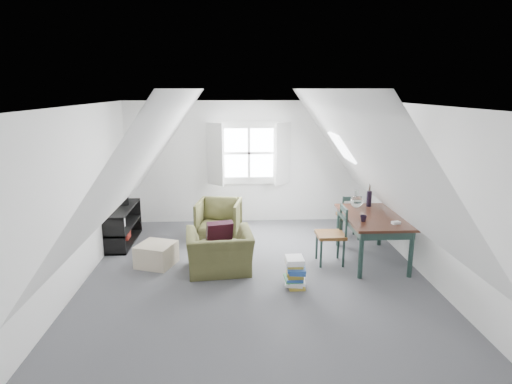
{
  "coord_description": "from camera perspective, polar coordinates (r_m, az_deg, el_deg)",
  "views": [
    {
      "loc": [
        -0.31,
        -5.94,
        2.72
      ],
      "look_at": [
        0.03,
        0.6,
        1.14
      ],
      "focal_mm": 30.0,
      "sensor_mm": 36.0,
      "label": 1
    }
  ],
  "objects": [
    {
      "name": "ottoman",
      "position": [
        7.0,
        -13.14,
        -8.12
      ],
      "size": [
        0.68,
        0.68,
        0.35
      ],
      "primitive_type": "cube",
      "rotation": [
        0.0,
        0.0,
        -0.34
      ],
      "color": "tan",
      "rests_on": "floor"
    },
    {
      "name": "wall_back",
      "position": [
        8.82,
        -0.96,
        3.97
      ],
      "size": [
        5.0,
        0.0,
        5.0
      ],
      "primitive_type": "plane",
      "rotation": [
        1.57,
        0.0,
        0.0
      ],
      "color": "white",
      "rests_on": "ground"
    },
    {
      "name": "skylight",
      "position": [
        7.53,
        11.37,
        5.87
      ],
      "size": [
        0.35,
        0.75,
        0.47
      ],
      "primitive_type": "cube",
      "rotation": [
        0.0,
        0.95,
        0.0
      ],
      "color": "white",
      "rests_on": "slope_right"
    },
    {
      "name": "dormer_window",
      "position": [
        8.71,
        -0.94,
        5.18
      ],
      "size": [
        1.71,
        0.35,
        1.3
      ],
      "color": "white",
      "rests_on": "wall_back"
    },
    {
      "name": "wall_left",
      "position": [
        6.5,
        -22.62,
        -0.58
      ],
      "size": [
        0.0,
        5.5,
        5.5
      ],
      "primitive_type": "plane",
      "rotation": [
        1.57,
        0.0,
        1.57
      ],
      "color": "white",
      "rests_on": "ground"
    },
    {
      "name": "electronics_box",
      "position": [
        8.23,
        -17.28,
        -0.9
      ],
      "size": [
        0.24,
        0.29,
        0.2
      ],
      "primitive_type": "cube",
      "rotation": [
        0.0,
        0.0,
        0.22
      ],
      "color": "black",
      "rests_on": "media_shelf"
    },
    {
      "name": "paper_box",
      "position": [
        6.74,
        18.15,
        -3.91
      ],
      "size": [
        0.13,
        0.1,
        0.04
      ],
      "primitive_type": "cube",
      "rotation": [
        0.0,
        0.0,
        0.21
      ],
      "color": "white",
      "rests_on": "dining_table"
    },
    {
      "name": "magazine_stack",
      "position": [
        6.13,
        5.25,
        -10.62
      ],
      "size": [
        0.32,
        0.38,
        0.43
      ],
      "rotation": [
        0.0,
        0.0,
        -0.3
      ],
      "color": "#B29933",
      "rests_on": "floor"
    },
    {
      "name": "armchair_near",
      "position": [
        6.69,
        -4.84,
        -10.49
      ],
      "size": [
        1.06,
        0.95,
        0.64
      ],
      "primitive_type": "imported",
      "rotation": [
        0.0,
        0.0,
        3.24
      ],
      "color": "#494924",
      "rests_on": "floor"
    },
    {
      "name": "wall_right",
      "position": [
        6.73,
        21.76,
        -0.04
      ],
      "size": [
        0.0,
        5.5,
        5.5
      ],
      "primitive_type": "plane",
      "rotation": [
        1.57,
        0.0,
        -1.57
      ],
      "color": "white",
      "rests_on": "ground"
    },
    {
      "name": "dining_chair_near",
      "position": [
        6.91,
        10.2,
        -5.51
      ],
      "size": [
        0.44,
        0.44,
        0.94
      ],
      "rotation": [
        0.0,
        0.0,
        -1.48
      ],
      "color": "brown",
      "rests_on": "floor"
    },
    {
      "name": "slope_left",
      "position": [
        6.14,
        -14.67,
        4.26
      ],
      "size": [
        3.19,
        5.5,
        4.48
      ],
      "primitive_type": "plane",
      "rotation": [
        0.0,
        2.19,
        0.0
      ],
      "color": "white",
      "rests_on": "wall_left"
    },
    {
      "name": "armchair_far",
      "position": [
        8.13,
        -4.92,
        -6.03
      ],
      "size": [
        0.89,
        0.91,
        0.72
      ],
      "primitive_type": "imported",
      "rotation": [
        0.0,
        0.0,
        -0.16
      ],
      "color": "#494924",
      "rests_on": "floor"
    },
    {
      "name": "slope_right",
      "position": [
        6.29,
        14.27,
        4.51
      ],
      "size": [
        3.19,
        5.5,
        4.48
      ],
      "primitive_type": "plane",
      "rotation": [
        0.0,
        -2.19,
        0.0
      ],
      "color": "white",
      "rests_on": "wall_right"
    },
    {
      "name": "cup",
      "position": [
        6.73,
        14.1,
        -3.83
      ],
      "size": [
        0.12,
        0.12,
        0.1
      ],
      "primitive_type": "imported",
      "rotation": [
        0.0,
        0.0,
        0.16
      ],
      "color": "black",
      "rests_on": "dining_table"
    },
    {
      "name": "media_shelf",
      "position": [
        8.08,
        -17.55,
        -4.53
      ],
      "size": [
        0.43,
        1.3,
        0.66
      ],
      "rotation": [
        0.0,
        0.0,
        0.08
      ],
      "color": "black",
      "rests_on": "floor"
    },
    {
      "name": "vase_twigs",
      "position": [
        7.58,
        14.85,
        -0.76
      ],
      "size": [
        0.09,
        0.1,
        0.67
      ],
      "rotation": [
        0.0,
        0.0,
        -0.33
      ],
      "color": "black",
      "rests_on": "dining_table"
    },
    {
      "name": "ceiling",
      "position": [
        5.95,
        -0.02,
        11.44
      ],
      "size": [
        5.5,
        5.5,
        0.0
      ],
      "primitive_type": "plane",
      "rotation": [
        3.14,
        0.0,
        0.0
      ],
      "color": "white",
      "rests_on": "wall_back"
    },
    {
      "name": "wall_front",
      "position": [
        3.52,
        2.37,
        -11.13
      ],
      "size": [
        5.0,
        0.0,
        5.0
      ],
      "primitive_type": "plane",
      "rotation": [
        -1.57,
        0.0,
        0.0
      ],
      "color": "white",
      "rests_on": "ground"
    },
    {
      "name": "dining_table",
      "position": [
        7.11,
        15.29,
        -3.81
      ],
      "size": [
        0.91,
        1.51,
        0.76
      ],
      "rotation": [
        0.0,
        0.0,
        0.03
      ],
      "color": "black",
      "rests_on": "floor"
    },
    {
      "name": "demijohn",
      "position": [
        7.42,
        13.23,
        -1.17
      ],
      "size": [
        0.21,
        0.21,
        0.3
      ],
      "rotation": [
        0.0,
        0.0,
        0.38
      ],
      "color": "silver",
      "rests_on": "dining_table"
    },
    {
      "name": "throw_pillow",
      "position": [
        6.62,
        -4.9,
        -5.53
      ],
      "size": [
        0.44,
        0.32,
        0.41
      ],
      "primitive_type": "cube",
      "rotation": [
        0.31,
        0.0,
        0.26
      ],
      "color": "#330D1C",
      "rests_on": "armchair_near"
    },
    {
      "name": "floor",
      "position": [
        6.54,
        -0.02,
        -11.02
      ],
      "size": [
        5.5,
        5.5,
        0.0
      ],
      "primitive_type": "plane",
      "color": "#4D4D52",
      "rests_on": "ground"
    },
    {
      "name": "dining_chair_far",
      "position": [
        8.11,
        12.3,
        -3.1
      ],
      "size": [
        0.39,
        0.39,
        0.84
      ],
      "rotation": [
        0.0,
        0.0,
        3.24
      ],
      "color": "brown",
      "rests_on": "floor"
    }
  ]
}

